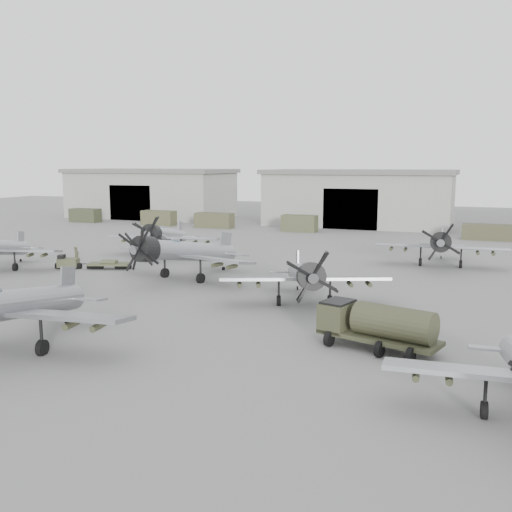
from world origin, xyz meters
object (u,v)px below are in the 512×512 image
Objects in this scene: aircraft_near_1 at (3,307)px; aircraft_mid_2 at (305,275)px; aircraft_far_0 at (164,235)px; aircraft_mid_1 at (181,252)px; fuel_tanker at (377,323)px; ground_crew at (77,256)px; aircraft_far_1 at (441,244)px; tug_trailer at (84,263)px.

aircraft_near_1 is 1.17× the size of aircraft_mid_2.
aircraft_near_1 reaches higher than aircraft_mid_2.
aircraft_mid_1 is at bearing -64.44° from aircraft_far_0.
aircraft_mid_2 is 9.78m from fuel_tanker.
aircraft_far_0 is (-7.92, 10.78, -0.23)m from aircraft_mid_1.
aircraft_near_1 is at bearing -141.19° from fuel_tanker.
aircraft_mid_1 reaches higher than ground_crew.
aircraft_near_1 is at bearing -122.00° from aircraft_far_1.
aircraft_far_0 is 1.82× the size of tug_trailer.
fuel_tanker is at bearing -19.69° from aircraft_mid_1.
aircraft_far_1 is at bearing 102.58° from fuel_tanker.
aircraft_mid_1 reaches higher than aircraft_mid_2.
aircraft_far_0 is 9.96m from tug_trailer.
aircraft_far_1 is at bearing -3.33° from aircraft_far_0.
fuel_tanker is (-1.49, -26.44, -0.79)m from aircraft_far_1.
ground_crew is at bearing 140.67° from aircraft_mid_2.
aircraft_mid_2 is (12.01, -4.52, -0.30)m from aircraft_mid_1.
aircraft_mid_2 is 23.81m from tug_trailer.
aircraft_far_1 is 26.49m from fuel_tanker.
aircraft_near_1 is 24.06m from tug_trailer.
aircraft_mid_2 is 0.95× the size of aircraft_far_1.
aircraft_mid_1 is 1.11× the size of aircraft_far_1.
aircraft_far_0 is (-19.92, 15.30, 0.07)m from aircraft_mid_2.
aircraft_mid_2 is at bearing -114.68° from aircraft_far_1.
ground_crew is (-24.91, 7.40, -1.23)m from aircraft_mid_2.
aircraft_far_0 is 27.80m from aircraft_far_1.
aircraft_near_1 is at bearing -80.59° from tug_trailer.
aircraft_mid_2 is 1.72× the size of tug_trailer.
fuel_tanker is 3.74× the size of ground_crew.
aircraft_mid_2 is at bearing 144.95° from fuel_tanker.
tug_trailer is (-30.64, -12.90, -1.68)m from aircraft_far_1.
ground_crew is at bearing 113.08° from aircraft_near_1.
aircraft_mid_2 is 26.01m from ground_crew.
aircraft_far_1 is at bearing 45.16° from aircraft_mid_2.
aircraft_far_0 is at bearing 119.68° from aircraft_mid_2.
ground_crew is at bearing 124.15° from tug_trailer.
aircraft_near_1 is 19.15m from fuel_tanker.
fuel_tanker is at bearing -44.30° from tug_trailer.
ground_crew is at bearing 170.09° from fuel_tanker.
aircraft_near_1 reaches higher than ground_crew.
aircraft_far_0 is at bearing 52.37° from tug_trailer.
tug_trailer is at bearing -118.97° from aircraft_far_0.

